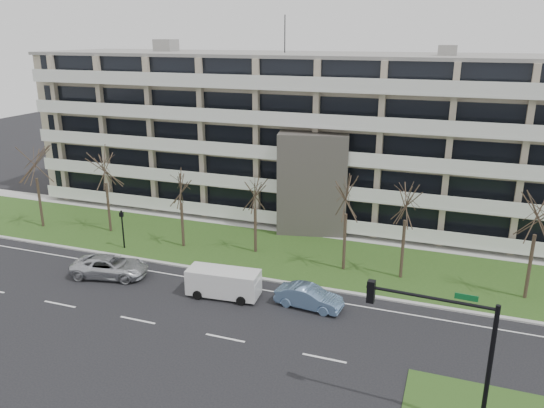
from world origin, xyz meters
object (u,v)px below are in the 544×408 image
at_px(silver_pickup, 110,267).
at_px(white_van, 224,281).
at_px(traffic_signal, 446,340).
at_px(pedestrian_signal, 122,224).
at_px(blue_sedan, 309,297).

distance_m(silver_pickup, white_van, 9.21).
bearing_deg(traffic_signal, silver_pickup, 164.84).
height_order(white_van, pedestrian_signal, pedestrian_signal).
relative_size(blue_sedan, white_van, 0.87).
xyz_separation_m(silver_pickup, blue_sedan, (15.01, 0.49, -0.04)).
bearing_deg(white_van, traffic_signal, -32.88).
relative_size(blue_sedan, traffic_signal, 0.67).
bearing_deg(white_van, blue_sedan, 0.22).
distance_m(white_van, pedestrian_signal, 12.41).
bearing_deg(pedestrian_signal, traffic_signal, -44.35).
distance_m(white_van, traffic_signal, 16.63).
height_order(silver_pickup, blue_sedan, silver_pickup).
xyz_separation_m(blue_sedan, traffic_signal, (8.56, -8.24, 3.55)).
relative_size(white_van, pedestrian_signal, 1.52).
distance_m(silver_pickup, pedestrian_signal, 5.48).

